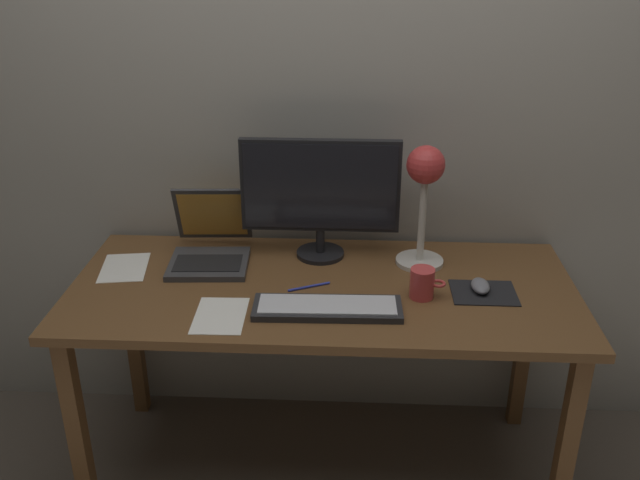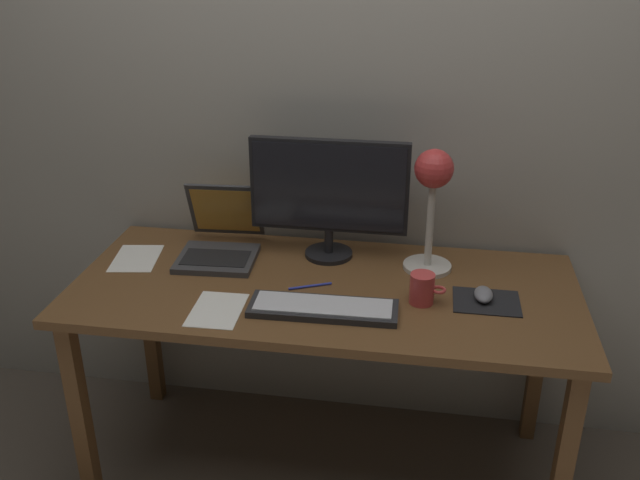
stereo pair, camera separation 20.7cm
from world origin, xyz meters
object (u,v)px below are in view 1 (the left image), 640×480
object	(u,v)px
laptop	(211,240)
pen	(309,287)
desk_lamp	(425,184)
keyboard_main	(327,308)
coffee_mug	(423,283)
mouse	(480,286)
monitor	(320,191)

from	to	relation	value
laptop	pen	size ratio (longest dim) A/B	2.37
desk_lamp	keyboard_main	bearing A→B (deg)	-131.60
desk_lamp	pen	distance (m)	0.50
keyboard_main	coffee_mug	size ratio (longest dim) A/B	4.05
laptop	pen	world-z (taller)	laptop
keyboard_main	mouse	xyz separation A→B (m)	(0.47, 0.15, 0.01)
keyboard_main	desk_lamp	world-z (taller)	desk_lamp
laptop	desk_lamp	xyz separation A→B (m)	(0.71, -0.01, 0.22)
desk_lamp	coffee_mug	bearing A→B (deg)	-92.64
mouse	pen	size ratio (longest dim) A/B	0.69
laptop	coffee_mug	bearing A→B (deg)	-19.31
laptop	coffee_mug	world-z (taller)	laptop
mouse	pen	bearing A→B (deg)	-179.60
coffee_mug	pen	xyz separation A→B (m)	(-0.35, 0.04, -0.04)
laptop	desk_lamp	size ratio (longest dim) A/B	0.81
monitor	laptop	size ratio (longest dim) A/B	1.59
coffee_mug	laptop	bearing A→B (deg)	160.69
keyboard_main	desk_lamp	xyz separation A→B (m)	(0.30, 0.33, 0.27)
keyboard_main	monitor	bearing A→B (deg)	96.15
monitor	keyboard_main	xyz separation A→B (m)	(0.04, -0.38, -0.22)
monitor	mouse	size ratio (longest dim) A/B	5.51
mouse	pen	world-z (taller)	mouse
desk_lamp	mouse	world-z (taller)	desk_lamp
desk_lamp	mouse	size ratio (longest dim) A/B	4.27
laptop	mouse	world-z (taller)	laptop
monitor	desk_lamp	xyz separation A→B (m)	(0.34, -0.04, 0.05)
monitor	pen	distance (m)	0.33
pen	monitor	bearing A→B (deg)	84.34
mouse	coffee_mug	distance (m)	0.19
laptop	mouse	distance (m)	0.91
pen	coffee_mug	bearing A→B (deg)	-6.58
laptop	desk_lamp	distance (m)	0.74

